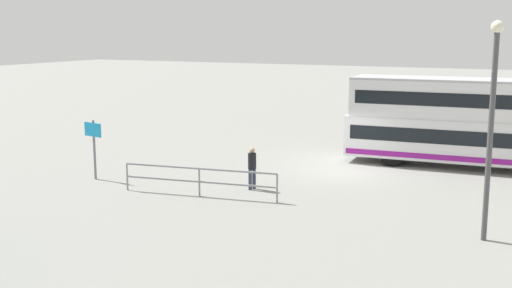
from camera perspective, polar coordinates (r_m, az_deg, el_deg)
The scene contains 6 objects.
ground_plane at distance 28.05m, azimuth 7.86°, elevation -2.47°, with size 160.00×160.00×0.00m, color gray.
double_decker_bus at distance 29.89m, azimuth 19.45°, elevation 1.79°, with size 11.81×3.27×3.99m.
pedestrian_near_railing at distance 24.53m, azimuth -0.35°, elevation -1.94°, with size 0.40×0.40×1.66m.
pedestrian_railing at distance 23.67m, azimuth -5.12°, elevation -2.98°, with size 6.01×0.97×1.08m.
info_sign at distance 26.89m, azimuth -14.40°, elevation 0.43°, with size 0.99×0.25×2.47m.
street_lamp at distance 19.29m, azimuth 20.43°, elevation 2.57°, with size 0.36×0.36×6.39m.
Camera 1 is at (-8.42, 26.05, 6.12)m, focal length 44.50 mm.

